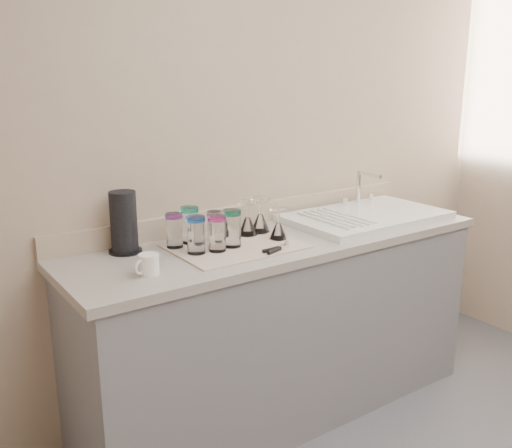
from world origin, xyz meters
TOP-DOWN VIEW (x-y plane):
  - counter_unit at (0.00, 1.20)m, footprint 2.06×0.62m
  - sink_unit at (0.55, 1.20)m, footprint 0.82×0.50m
  - dish_towel at (-0.26, 1.19)m, footprint 0.55×0.42m
  - tumbler_teal at (-0.49, 1.32)m, footprint 0.08×0.08m
  - tumbler_cyan at (-0.40, 1.34)m, footprint 0.08×0.08m
  - tumbler_purple at (-0.29, 1.31)m, footprint 0.07×0.07m
  - tumbler_magenta at (-0.46, 1.19)m, footprint 0.08×0.08m
  - tumbler_blue at (-0.37, 1.16)m, footprint 0.08×0.08m
  - tumbler_lavender at (-0.28, 1.18)m, footprint 0.08×0.08m
  - goblet_back_left at (-0.12, 1.29)m, footprint 0.09×0.09m
  - goblet_back_right at (-0.05, 1.30)m, footprint 0.09×0.09m
  - goblet_front_right at (-0.05, 1.16)m, footprint 0.08×0.08m
  - can_opener at (-0.16, 1.02)m, footprint 0.14×0.06m
  - white_mug at (-0.72, 1.08)m, footprint 0.12×0.10m
  - paper_towel_roll at (-0.69, 1.40)m, footprint 0.14×0.14m

SIDE VIEW (x-z plane):
  - counter_unit at x=0.00m, z-range 0.00..0.90m
  - dish_towel at x=-0.26m, z-range 0.90..0.91m
  - can_opener at x=-0.16m, z-range 0.91..0.93m
  - sink_unit at x=0.55m, z-range 0.81..1.03m
  - white_mug at x=-0.72m, z-range 0.90..0.98m
  - goblet_front_right at x=-0.05m, z-range 0.88..1.03m
  - goblet_back_left at x=-0.12m, z-range 0.88..1.04m
  - goblet_back_right at x=-0.05m, z-range 0.88..1.04m
  - tumbler_purple at x=-0.29m, z-range 0.91..1.04m
  - tumbler_teal at x=-0.49m, z-range 0.91..1.06m
  - tumbler_blue at x=-0.37m, z-range 0.91..1.06m
  - tumbler_magenta at x=-0.46m, z-range 0.91..1.07m
  - tumbler_cyan at x=-0.40m, z-range 0.91..1.07m
  - tumbler_lavender at x=-0.28m, z-range 0.91..1.07m
  - paper_towel_roll at x=-0.69m, z-range 0.90..1.16m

